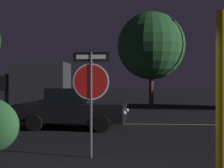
# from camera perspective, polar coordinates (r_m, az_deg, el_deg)

# --- Properties ---
(road_center_stripe) EXTENTS (38.13, 0.12, 0.01)m
(road_center_stripe) POSITION_cam_1_polar(r_m,az_deg,el_deg) (13.54, 1.06, -7.29)
(road_center_stripe) COLOR gold
(road_center_stripe) RESTS_ON ground_plane
(stop_sign) EXTENTS (0.85, 0.06, 2.46)m
(stop_sign) POSITION_cam_1_polar(r_m,az_deg,el_deg) (7.26, -3.86, 0.23)
(stop_sign) COLOR #4C4C51
(stop_sign) RESTS_ON ground_plane
(yellow_pole_right) EXTENTS (0.16, 0.16, 2.69)m
(yellow_pole_right) POSITION_cam_1_polar(r_m,az_deg,el_deg) (4.45, 19.47, -4.65)
(yellow_pole_right) COLOR yellow
(yellow_pole_right) RESTS_ON ground_plane
(passing_car_2) EXTENTS (4.17, 2.18, 1.56)m
(passing_car_2) POSITION_cam_1_polar(r_m,az_deg,el_deg) (12.21, -7.10, -4.49)
(passing_car_2) COLOR black
(passing_car_2) RESTS_ON ground_plane
(delivery_truck) EXTENTS (5.54, 2.46, 3.10)m
(delivery_truck) POSITION_cam_1_polar(r_m,az_deg,el_deg) (21.06, -15.46, -0.29)
(delivery_truck) COLOR #2D2D33
(delivery_truck) RESTS_ON ground_plane
(tree_1) EXTENTS (4.76, 4.76, 6.81)m
(tree_1) POSITION_cam_1_polar(r_m,az_deg,el_deg) (22.27, 7.18, 6.93)
(tree_1) COLOR #422D1E
(tree_1) RESTS_ON ground_plane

